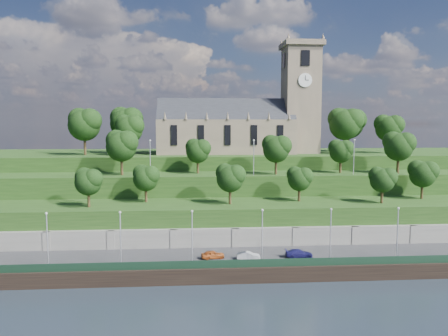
{
  "coord_description": "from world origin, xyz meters",
  "views": [
    {
      "loc": [
        -11.79,
        -58.1,
        21.96
      ],
      "look_at": [
        -5.53,
        30.0,
        13.05
      ],
      "focal_mm": 35.0,
      "sensor_mm": 36.0,
      "label": 1
    }
  ],
  "objects": [
    {
      "name": "embankment_lower",
      "position": [
        0.0,
        18.0,
        4.0
      ],
      "size": [
        160.0,
        12.0,
        8.0
      ],
      "primitive_type": "cube",
      "color": "#1D3C14",
      "rests_on": "ground"
    },
    {
      "name": "car_middle",
      "position": [
        -3.73,
        4.38,
        2.57
      ],
      "size": [
        3.52,
        1.47,
        1.13
      ],
      "primitive_type": "imported",
      "rotation": [
        0.0,
        0.0,
        1.49
      ],
      "color": "#AAABAF",
      "rests_on": "promenade"
    },
    {
      "name": "trees_lower",
      "position": [
        1.43,
        18.07,
        12.63
      ],
      "size": [
        65.57,
        8.66,
        7.24
      ],
      "color": "#332614",
      "rests_on": "embankment_lower"
    },
    {
      "name": "church",
      "position": [
        0.79,
        45.98,
        22.52
      ],
      "size": [
        38.6,
        12.35,
        27.6
      ],
      "color": "#6A5B4A",
      "rests_on": "hilltop"
    },
    {
      "name": "car_left",
      "position": [
        -8.96,
        5.2,
        2.6
      ],
      "size": [
        3.67,
        1.89,
        1.19
      ],
      "primitive_type": "imported",
      "rotation": [
        0.0,
        0.0,
        1.71
      ],
      "color": "#AD4F1C",
      "rests_on": "promenade"
    },
    {
      "name": "trees_hilltop",
      "position": [
        -0.97,
        44.82,
        22.13
      ],
      "size": [
        78.55,
        16.7,
        11.11
      ],
      "color": "#332614",
      "rests_on": "hilltop"
    },
    {
      "name": "lamp_posts_promenade",
      "position": [
        -2.0,
        2.5,
        6.57
      ],
      "size": [
        60.36,
        0.36,
        7.92
      ],
      "color": "#B2B2B7",
      "rests_on": "promenade"
    },
    {
      "name": "quay_wall",
      "position": [
        0.0,
        -0.05,
        1.1
      ],
      "size": [
        160.0,
        0.5,
        2.2
      ],
      "primitive_type": "cube",
      "color": "black",
      "rests_on": "ground"
    },
    {
      "name": "embankment_upper",
      "position": [
        0.0,
        29.0,
        6.0
      ],
      "size": [
        160.0,
        10.0,
        12.0
      ],
      "primitive_type": "cube",
      "color": "#1D3C14",
      "rests_on": "ground"
    },
    {
      "name": "promenade",
      "position": [
        0.0,
        6.0,
        1.0
      ],
      "size": [
        160.0,
        12.0,
        2.0
      ],
      "primitive_type": "cube",
      "color": "#2D2D30",
      "rests_on": "ground"
    },
    {
      "name": "fence",
      "position": [
        0.0,
        0.6,
        2.6
      ],
      "size": [
        160.0,
        0.1,
        1.2
      ],
      "primitive_type": "cube",
      "color": "#163220",
      "rests_on": "promenade"
    },
    {
      "name": "trees_upper",
      "position": [
        1.87,
        27.97,
        17.48
      ],
      "size": [
        61.69,
        8.21,
        8.88
      ],
      "color": "#332614",
      "rests_on": "embankment_upper"
    },
    {
      "name": "ground",
      "position": [
        0.0,
        0.0,
        0.0
      ],
      "size": [
        320.0,
        320.0,
        0.0
      ],
      "primitive_type": "plane",
      "color": "black",
      "rests_on": "ground"
    },
    {
      "name": "retaining_wall",
      "position": [
        0.0,
        11.97,
        2.5
      ],
      "size": [
        160.0,
        2.1,
        5.0
      ],
      "color": "slate",
      "rests_on": "ground"
    },
    {
      "name": "hilltop",
      "position": [
        0.0,
        50.0,
        7.5
      ],
      "size": [
        160.0,
        32.0,
        15.0
      ],
      "primitive_type": "cube",
      "color": "#1D3C14",
      "rests_on": "ground"
    },
    {
      "name": "car_right",
      "position": [
        3.99,
        4.89,
        2.6
      ],
      "size": [
        4.2,
        1.88,
        1.2
      ],
      "primitive_type": "imported",
      "rotation": [
        0.0,
        0.0,
        1.52
      ],
      "color": "navy",
      "rests_on": "promenade"
    },
    {
      "name": "lamp_posts_upper",
      "position": [
        0.0,
        26.0,
        16.1
      ],
      "size": [
        40.36,
        0.36,
        7.01
      ],
      "color": "#B2B2B7",
      "rests_on": "embankment_upper"
    }
  ]
}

